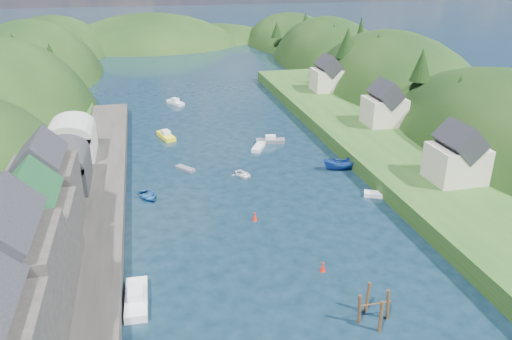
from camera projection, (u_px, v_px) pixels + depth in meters
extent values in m
plane|color=black|center=(229.00, 144.00, 90.25)|extent=(600.00, 600.00, 0.00)
ellipsoid|color=black|center=(3.00, 161.00, 106.97)|extent=(44.00, 75.56, 52.00)
ellipsoid|color=black|center=(37.00, 106.00, 145.31)|extent=(44.00, 75.56, 48.19)
ellipsoid|color=black|center=(56.00, 71.00, 182.39)|extent=(44.00, 75.56, 39.00)
ellipsoid|color=black|center=(504.00, 201.00, 86.39)|extent=(36.00, 75.56, 44.49)
ellipsoid|color=black|center=(389.00, 129.00, 125.24)|extent=(36.00, 75.56, 48.00)
ellipsoid|color=black|center=(328.00, 87.00, 163.60)|extent=(36.00, 75.56, 44.49)
ellipsoid|color=black|center=(292.00, 60.00, 200.72)|extent=(36.00, 75.56, 36.00)
ellipsoid|color=black|center=(153.00, 70.00, 199.81)|extent=(80.00, 60.00, 44.00)
ellipsoid|color=black|center=(218.00, 67.00, 215.33)|extent=(70.00, 56.00, 36.00)
cone|color=black|center=(35.00, 70.00, 109.45)|extent=(5.28, 5.28, 5.39)
cone|color=black|center=(14.00, 46.00, 116.94)|extent=(4.77, 4.77, 6.04)
cone|color=black|center=(50.00, 55.00, 124.40)|extent=(4.07, 4.07, 5.90)
cone|color=black|center=(41.00, 43.00, 137.49)|extent=(4.56, 4.56, 7.69)
cone|color=black|center=(35.00, 45.00, 143.72)|extent=(4.75, 4.75, 5.49)
cone|color=black|center=(59.00, 36.00, 158.64)|extent=(4.27, 4.27, 6.18)
cone|color=black|center=(459.00, 94.00, 84.75)|extent=(5.29, 5.29, 6.31)
cone|color=black|center=(422.00, 65.00, 93.87)|extent=(4.07, 4.07, 6.23)
cone|color=black|center=(417.00, 80.00, 101.83)|extent=(3.40, 3.40, 5.66)
cone|color=black|center=(377.00, 51.00, 115.53)|extent=(4.94, 4.94, 8.43)
cone|color=black|center=(348.00, 43.00, 118.44)|extent=(5.25, 5.25, 7.16)
cone|color=black|center=(361.00, 33.00, 132.92)|extent=(3.36, 3.36, 8.76)
cone|color=black|center=(334.00, 35.00, 145.66)|extent=(4.57, 4.57, 6.62)
cone|color=black|center=(322.00, 35.00, 155.41)|extent=(3.59, 3.59, 6.28)
cone|color=black|center=(305.00, 22.00, 165.11)|extent=(4.14, 4.14, 6.22)
cone|color=black|center=(277.00, 30.00, 172.97)|extent=(3.83, 3.83, 5.51)
cube|color=#2D2B28|center=(71.00, 238.00, 57.99)|extent=(12.00, 110.00, 2.00)
cube|color=#234719|center=(5.00, 243.00, 56.45)|extent=(12.00, 110.00, 2.50)
cube|color=#2D2B28|center=(11.00, 287.00, 40.17)|extent=(8.00, 9.00, 9.00)
cube|color=#2D2B28|center=(33.00, 241.00, 48.64)|extent=(8.00, 9.00, 7.00)
cube|color=#1E592D|center=(25.00, 200.00, 46.90)|extent=(5.88, 9.36, 5.88)
cube|color=#2D2B28|center=(47.00, 197.00, 56.52)|extent=(7.00, 8.00, 8.00)
cube|color=black|center=(39.00, 157.00, 54.64)|extent=(5.15, 8.32, 5.15)
cube|color=#2D2D30|center=(63.00, 173.00, 68.08)|extent=(7.00, 9.00, 4.00)
cylinder|color=#2D2D30|center=(60.00, 159.00, 67.30)|extent=(7.00, 9.00, 7.00)
cube|color=#B2B2A8|center=(72.00, 144.00, 78.85)|extent=(7.00, 9.00, 4.00)
cylinder|color=#B2B2A8|center=(70.00, 132.00, 78.07)|extent=(7.00, 9.00, 7.00)
cube|color=#234719|center=(382.00, 146.00, 85.96)|extent=(16.00, 120.00, 2.40)
cube|color=beige|center=(456.00, 163.00, 68.77)|extent=(7.00, 6.00, 5.00)
cube|color=black|center=(460.00, 141.00, 67.47)|extent=(5.15, 6.24, 5.15)
cube|color=beige|center=(384.00, 111.00, 92.52)|extent=(7.00, 6.00, 5.00)
cube|color=black|center=(386.00, 93.00, 91.22)|extent=(5.15, 6.24, 5.15)
cube|color=beige|center=(328.00, 80.00, 116.55)|extent=(7.00, 6.00, 5.00)
cube|color=black|center=(328.00, 66.00, 115.25)|extent=(5.15, 6.24, 5.15)
cylinder|color=#382314|center=(388.00, 307.00, 45.97)|extent=(0.32, 0.32, 3.76)
cylinder|color=#382314|center=(367.00, 300.00, 46.94)|extent=(0.32, 0.32, 3.76)
cylinder|color=#382314|center=(359.00, 312.00, 45.39)|extent=(0.32, 0.32, 3.76)
cylinder|color=#382314|center=(380.00, 319.00, 44.42)|extent=(0.32, 0.32, 3.76)
cylinder|color=#382314|center=(374.00, 304.00, 45.44)|extent=(3.37, 0.16, 0.16)
cone|color=#AD180D|center=(323.00, 267.00, 53.38)|extent=(0.70, 0.70, 0.90)
sphere|color=#AD180D|center=(323.00, 263.00, 53.19)|extent=(0.30, 0.30, 0.30)
cone|color=#AD180D|center=(255.00, 217.00, 63.82)|extent=(0.70, 0.70, 0.90)
sphere|color=#AD180D|center=(255.00, 213.00, 63.63)|extent=(0.30, 0.30, 0.30)
imported|color=navy|center=(148.00, 196.00, 69.82)|extent=(4.38, 5.05, 0.88)
imported|color=silver|center=(244.00, 175.00, 76.82)|extent=(3.91, 4.55, 0.80)
cube|color=slate|center=(185.00, 169.00, 79.15)|extent=(3.05, 3.47, 0.49)
cube|color=white|center=(136.00, 299.00, 48.44)|extent=(2.25, 6.39, 0.89)
cube|color=silver|center=(136.00, 292.00, 48.12)|extent=(1.52, 2.25, 0.70)
cube|color=silver|center=(175.00, 103.00, 115.19)|extent=(3.98, 5.19, 0.71)
cube|color=silver|center=(175.00, 100.00, 114.90)|extent=(1.90, 2.11, 0.70)
imported|color=navy|center=(339.00, 165.00, 78.90)|extent=(5.43, 2.58, 2.02)
cube|color=#53575F|center=(270.00, 141.00, 90.86)|extent=(5.44, 2.67, 0.73)
cube|color=silver|center=(271.00, 137.00, 90.57)|extent=(2.02, 1.53, 0.70)
cube|color=white|center=(380.00, 195.00, 70.22)|extent=(4.58, 3.18, 0.61)
cube|color=yellow|center=(166.00, 136.00, 93.30)|extent=(3.40, 5.88, 0.78)
cube|color=silver|center=(166.00, 132.00, 92.99)|extent=(1.81, 2.25, 0.70)
cube|color=silver|center=(259.00, 147.00, 88.02)|extent=(3.43, 4.74, 0.64)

